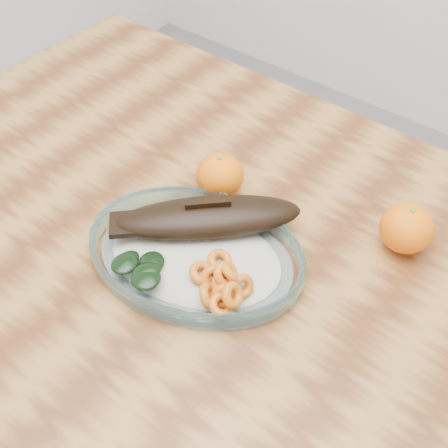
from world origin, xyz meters
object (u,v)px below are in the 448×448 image
object	(u,v)px
dining_table	(217,303)
orange_left	(220,176)
plated_meal	(196,250)
orange_right	(406,228)

from	to	relation	value
dining_table	orange_left	distance (m)	0.18
dining_table	plated_meal	distance (m)	0.12
plated_meal	orange_right	xyz separation A→B (m)	(0.20, 0.19, 0.02)
dining_table	orange_right	distance (m)	0.28
plated_meal	orange_right	bearing A→B (deg)	26.47
orange_right	dining_table	bearing A→B (deg)	-136.34
dining_table	orange_left	bearing A→B (deg)	126.21
plated_meal	orange_left	xyz separation A→B (m)	(-0.05, 0.12, 0.02)
orange_left	orange_right	bearing A→B (deg)	15.12
dining_table	orange_left	world-z (taller)	orange_left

